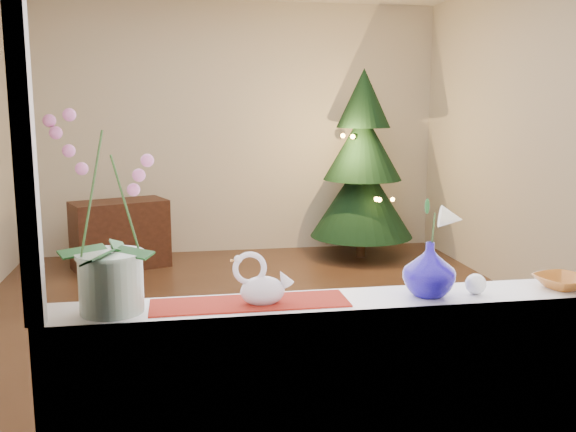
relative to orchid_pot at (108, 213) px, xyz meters
name	(u,v)px	position (x,y,z in m)	size (l,w,h in m)	color
ground	(266,323)	(0.85, 2.38, -1.26)	(5.00, 5.00, 0.00)	#3D2519
wall_back	(233,129)	(0.85, 4.88, 0.09)	(4.50, 0.10, 2.70)	beige
wall_front	(366,186)	(0.85, -0.12, 0.09)	(4.50, 0.10, 2.70)	beige
wall_right	(553,139)	(3.10, 2.38, 0.09)	(0.10, 5.00, 2.70)	beige
window_apron	(358,432)	(0.85, -0.08, -0.82)	(2.20, 0.08, 0.88)	white
windowsill	(353,304)	(0.85, 0.01, -0.36)	(2.20, 0.26, 0.04)	white
window_frame	(366,79)	(0.85, -0.09, 0.44)	(2.22, 0.06, 1.60)	white
runner	(250,303)	(0.47, 0.01, -0.34)	(0.70, 0.20, 0.01)	maroon
orchid_pot	(108,213)	(0.00, 0.00, 0.00)	(0.23, 0.23, 0.68)	beige
swan	(262,280)	(0.52, -0.01, -0.25)	(0.21, 0.10, 0.18)	silver
blue_vase	(429,265)	(1.13, -0.01, -0.23)	(0.22, 0.22, 0.23)	#110775
lily	(432,211)	(1.13, -0.01, -0.02)	(0.13, 0.07, 0.17)	beige
paperweight	(476,284)	(1.31, -0.02, -0.30)	(0.08, 0.08, 0.08)	white
amber_dish	(562,283)	(1.68, 0.00, -0.32)	(0.17, 0.17, 0.04)	#A95F21
xmas_tree	(362,165)	(2.16, 4.33, -0.27)	(1.08, 1.08, 1.99)	black
side_table	(120,235)	(-0.35, 4.28, -0.92)	(0.90, 0.45, 0.68)	black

